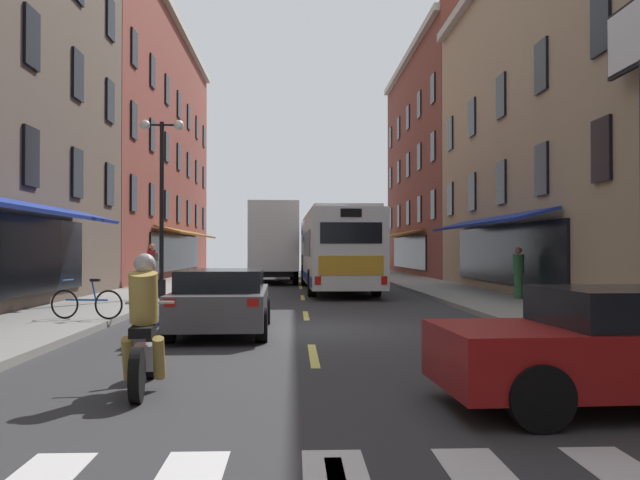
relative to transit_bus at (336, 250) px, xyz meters
name	(u,v)px	position (x,y,z in m)	size (l,w,h in m)	color
ground_plane	(309,332)	(-1.45, -13.50, -1.77)	(34.80, 80.00, 0.10)	#333335
lane_centre_dashes	(309,331)	(-1.45, -13.75, -1.72)	(0.14, 73.90, 0.01)	#DBCC4C
sidewalk_left	(29,327)	(-7.35, -13.50, -1.65)	(3.00, 80.00, 0.14)	gray
sidewalk_right	(579,325)	(4.45, -13.50, -1.65)	(3.00, 80.00, 0.14)	gray
transit_bus	(336,250)	(0.00, 0.00, 0.00)	(2.81, 11.96, 3.28)	white
box_truck	(273,243)	(-2.83, 6.92, 0.37)	(2.69, 7.99, 4.03)	black
sedan_mid	(274,266)	(-3.08, 16.25, -1.06)	(2.03, 4.26, 1.26)	#515154
sedan_far	(222,300)	(-3.24, -14.00, -1.05)	(1.98, 4.43, 1.30)	#515154
motorcycle_rider	(145,332)	(-3.58, -19.59, -1.01)	(0.64, 2.07, 1.66)	black
bicycle_near	(87,303)	(-6.45, -12.51, -1.22)	(1.70, 0.48, 0.91)	black
pedestrian_near	(152,264)	(-7.86, 1.14, -0.61)	(0.52, 0.36, 1.83)	maroon
pedestrian_mid	(519,272)	(5.45, -6.67, -0.74)	(0.36, 0.36, 1.65)	#33663F
street_lamp_twin	(162,200)	(-6.09, -5.83, 1.63)	(1.42, 0.32, 5.82)	black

